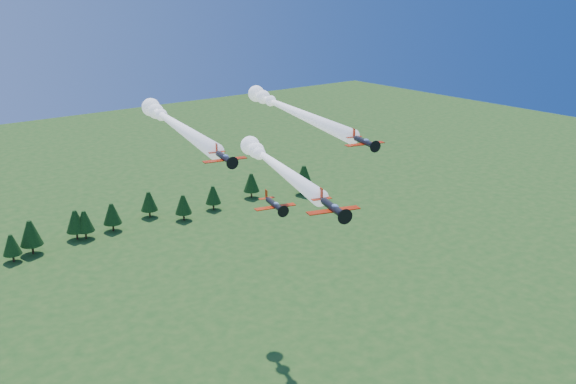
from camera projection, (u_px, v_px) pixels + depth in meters
plane_lead at (273, 163)px, 110.77m from camera, size 17.20×42.79×3.70m
plane_left at (172, 122)px, 115.94m from camera, size 14.65×48.11×3.70m
plane_right at (288, 109)px, 128.34m from camera, size 17.76×53.10×3.70m
plane_slot at (274, 205)px, 105.89m from camera, size 7.14×7.88×2.50m
treeline at (69, 224)px, 191.89m from camera, size 168.97×19.24×10.89m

